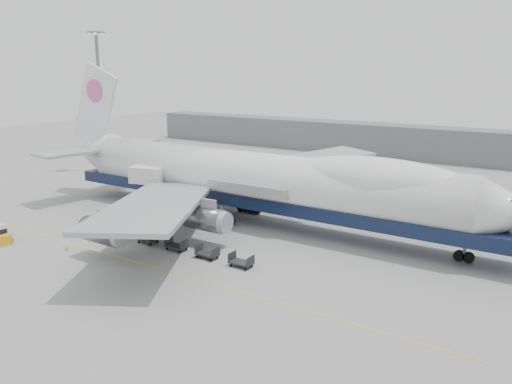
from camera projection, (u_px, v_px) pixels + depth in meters
The scene contains 12 objects.
ground at pixel (194, 249), 53.54m from camera, with size 260.00×260.00×0.00m, color gray.
apron_line at pixel (155, 267), 48.66m from camera, with size 60.00×0.15×0.01m, color gold.
hangar at pixel (356, 138), 115.01m from camera, with size 110.00×8.00×7.00m, color slate.
floodlight_mast at pixel (100, 95), 91.92m from camera, with size 2.40×2.40×25.43m.
airliner at pixel (259, 179), 61.63m from camera, with size 67.00×55.30×19.98m.
catering_truck at pixel (149, 186), 67.56m from camera, with size 5.47×4.30×6.11m.
traffic_cone at pixel (66, 248), 53.13m from camera, with size 0.38×0.38×0.56m.
dolly_0 at pixel (122, 232), 57.57m from camera, with size 2.30×1.35×1.30m.
dolly_1 at pixel (148, 239), 55.35m from camera, with size 2.30×1.35×1.30m.
dolly_2 at pixel (176, 246), 53.12m from camera, with size 2.30×1.35×1.30m.
dolly_3 at pixel (207, 253), 50.90m from camera, with size 2.30×1.35×1.30m.
dolly_4 at pixel (241, 262), 48.67m from camera, with size 2.30×1.35×1.30m.
Camera 1 is at (33.11, -38.75, 18.74)m, focal length 35.00 mm.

